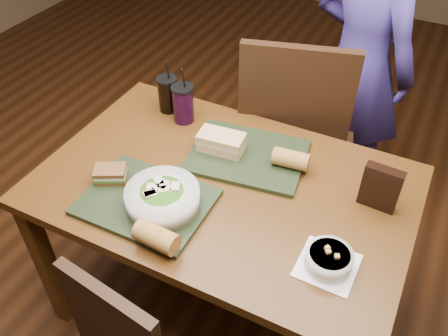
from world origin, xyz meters
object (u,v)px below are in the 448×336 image
(baguette_far, at_px, (291,159))
(dining_table, at_px, (224,201))
(cup_cola, at_px, (168,94))
(baguette_near, at_px, (156,237))
(chip_bag, at_px, (381,188))
(diner, at_px, (359,65))
(soup_bowl, at_px, (329,259))
(tray_far, at_px, (247,156))
(sandwich_far, at_px, (221,142))
(tray_near, at_px, (146,202))
(sandwich_near, at_px, (111,174))
(salad_bowl, at_px, (163,197))
(chair_far, at_px, (299,132))
(cup_berry, at_px, (183,104))

(baguette_far, bearing_deg, dining_table, -136.85)
(dining_table, xyz_separation_m, cup_cola, (-0.41, 0.30, 0.17))
(baguette_near, relative_size, chip_bag, 0.85)
(diner, xyz_separation_m, chip_bag, (0.29, -0.86, 0.05))
(diner, bearing_deg, soup_bowl, 122.86)
(diner, xyz_separation_m, tray_far, (-0.20, -0.83, -0.02))
(dining_table, relative_size, sandwich_far, 7.29)
(tray_near, distance_m, soup_bowl, 0.62)
(sandwich_near, height_order, chip_bag, chip_bag)
(baguette_near, bearing_deg, sandwich_near, 150.02)
(salad_bowl, height_order, soup_bowl, salad_bowl)
(chair_far, distance_m, salad_bowl, 0.86)
(soup_bowl, xyz_separation_m, cup_cola, (-0.85, 0.48, 0.04))
(sandwich_far, bearing_deg, cup_cola, 154.45)
(salad_bowl, bearing_deg, cup_cola, 120.02)
(soup_bowl, bearing_deg, baguette_near, -160.68)
(cup_berry, bearing_deg, tray_near, -74.59)
(sandwich_far, height_order, baguette_near, same)
(soup_bowl, height_order, baguette_far, baguette_far)
(diner, bearing_deg, dining_table, 99.95)
(sandwich_near, height_order, baguette_far, baguette_far)
(soup_bowl, relative_size, sandwich_far, 0.96)
(chair_far, distance_m, soup_bowl, 0.88)
(salad_bowl, distance_m, cup_berry, 0.51)
(salad_bowl, bearing_deg, sandwich_far, 84.10)
(tray_far, distance_m, chip_bag, 0.49)
(cup_cola, height_order, cup_berry, cup_berry)
(cup_berry, bearing_deg, baguette_far, -10.64)
(sandwich_near, bearing_deg, dining_table, 26.92)
(chair_far, relative_size, chip_bag, 6.59)
(chip_bag, bearing_deg, cup_berry, 173.98)
(salad_bowl, bearing_deg, baguette_near, -64.27)
(tray_far, distance_m, soup_bowl, 0.54)
(chip_bag, bearing_deg, tray_far, 179.53)
(tray_far, height_order, cup_berry, cup_berry)
(tray_near, bearing_deg, cup_berry, 105.41)
(dining_table, bearing_deg, baguette_near, -97.96)
(cup_cola, bearing_deg, tray_near, -66.14)
(sandwich_far, distance_m, chip_bag, 0.59)
(chair_far, bearing_deg, sandwich_far, -109.39)
(sandwich_near, distance_m, baguette_far, 0.64)
(soup_bowl, bearing_deg, dining_table, 157.25)
(tray_far, bearing_deg, tray_near, -118.65)
(soup_bowl, bearing_deg, tray_far, 140.57)
(dining_table, xyz_separation_m, diner, (0.22, 0.99, 0.12))
(cup_berry, bearing_deg, sandwich_near, -94.35)
(soup_bowl, distance_m, cup_berry, 0.87)
(salad_bowl, relative_size, chip_bag, 1.50)
(diner, xyz_separation_m, cup_cola, (-0.63, -0.69, 0.05))
(chair_far, distance_m, sandwich_near, 0.91)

